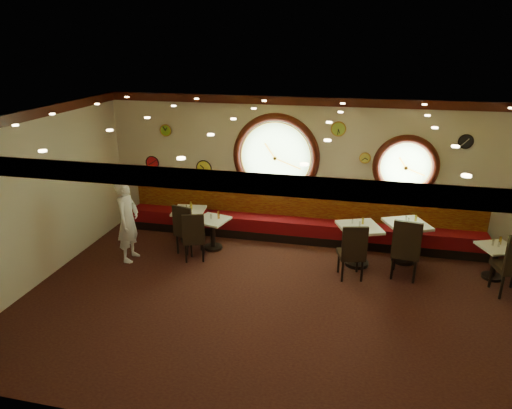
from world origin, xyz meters
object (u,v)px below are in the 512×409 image
Objects in this scene: condiment_e_pepper at (499,244)px; table_e at (495,258)px; condiment_e_bottle at (500,240)px; condiment_c_bottle at (363,221)px; chair_d at (406,246)px; condiment_b_salt at (211,217)px; table_c at (358,241)px; condiment_c_salt at (352,222)px; chair_b at (194,234)px; condiment_d_pepper at (409,220)px; condiment_e_salt at (493,243)px; condiment_d_salt at (406,219)px; waiter at (128,221)px; chair_a at (186,226)px; condiment_a_bottle at (191,205)px; condiment_c_pepper at (360,224)px; condiment_b_pepper at (211,217)px; table_b at (213,230)px; condiment_a_pepper at (190,208)px; condiment_d_bottle at (416,218)px; condiment_b_bottle at (219,215)px; chair_c at (353,249)px; condiment_a_salt at (186,207)px; table_a at (189,221)px.

table_e is at bearing 133.06° from condiment_e_pepper.
condiment_c_bottle is at bearing -179.97° from condiment_e_bottle.
condiment_b_salt is at bearing -177.62° from chair_d.
table_c is 3.13m from condiment_b_salt.
chair_d is 8.31× the size of condiment_c_salt.
condiment_d_pepper is at bearing -5.07° from chair_b.
table_e is 0.31m from condiment_e_salt.
waiter is at bearing -167.40° from condiment_d_salt.
condiment_d_pepper is 0.68× the size of condiment_c_bottle.
condiment_d_pepper is (-1.60, 0.40, 0.48)m from table_e.
chair_b reaches higher than condiment_e_salt.
chair_a is at bearing -177.17° from condiment_e_pepper.
condiment_c_bottle is (3.76, -0.28, 0.08)m from condiment_a_bottle.
condiment_c_salt is 2.64m from condiment_e_salt.
table_c is 11.73× the size of condiment_b_salt.
chair_a is 3.59m from condiment_c_pepper.
table_b is at bearing -19.17° from condiment_b_pepper.
condiment_d_pepper is at bearing 23.20° from table_c.
chair_b is (0.28, -0.27, -0.03)m from chair_a.
chair_d is 8.11× the size of condiment_d_pepper.
condiment_d_bottle is (4.82, 0.18, 0.13)m from condiment_a_pepper.
condiment_d_pepper is (1.11, 0.31, 0.00)m from condiment_c_salt.
condiment_d_salt reaches higher than condiment_b_bottle.
chair_c is 7.27× the size of condiment_c_pepper.
condiment_e_salt reaches higher than table_e.
condiment_a_salt is at bearing 124.88° from chair_a.
condiment_e_bottle is at bearing 19.68° from chair_a.
condiment_e_bottle reaches higher than condiment_e_pepper.
condiment_a_bottle reaches higher than condiment_e_bottle.
condiment_a_pepper is 4.82m from condiment_d_bottle.
chair_d reaches higher than condiment_a_salt.
condiment_b_pepper is at bearing -29.84° from condiment_a_bottle.
table_e is 1.15× the size of chair_a.
condiment_a_salt is 0.12m from condiment_a_bottle.
condiment_e_salt is at bearing 25.35° from chair_d.
condiment_a_pepper is at bearing -177.84° from condiment_d_bottle.
chair_a reaches higher than chair_b.
chair_c reaches higher than condiment_b_pepper.
condiment_d_bottle reaches higher than table_e.
condiment_a_salt is 0.05× the size of waiter.
condiment_c_salt is (2.97, 0.03, 0.15)m from condiment_b_salt.
condiment_c_salt is at bearing -79.94° from waiter.
table_a is 6.38m from condiment_e_bottle.
condiment_a_bottle is (-3.70, 0.41, 0.30)m from table_c.
condiment_c_pepper is 1.03× the size of condiment_d_pepper.
chair_a is 4.67× the size of condiment_d_bottle.
condiment_e_bottle is (2.77, 0.03, -0.15)m from condiment_c_salt.
condiment_a_salt is at bearing 177.42° from condiment_e_bottle.
chair_c is 3.11m from condiment_b_salt.
condiment_c_bottle is at bearing 65.76° from table_c.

